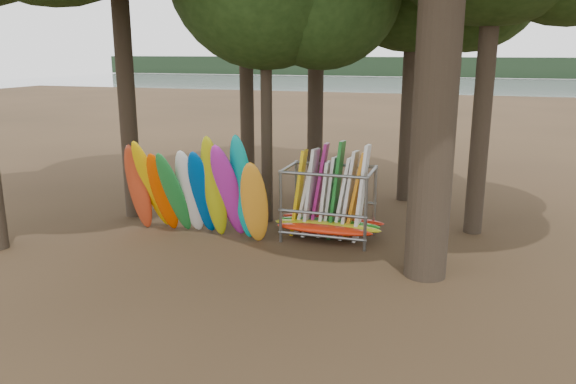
% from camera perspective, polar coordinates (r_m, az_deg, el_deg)
% --- Properties ---
extents(ground, '(120.00, 120.00, 0.00)m').
position_cam_1_polar(ground, '(15.14, -2.22, -6.44)').
color(ground, '#47331E').
rests_on(ground, ground).
extents(lake, '(160.00, 160.00, 0.00)m').
position_cam_1_polar(lake, '(73.65, 14.25, 9.60)').
color(lake, gray).
rests_on(lake, ground).
extents(far_shore, '(160.00, 4.00, 4.00)m').
position_cam_1_polar(far_shore, '(123.43, 15.99, 12.10)').
color(far_shore, black).
rests_on(far_shore, ground).
extents(kayak_row, '(4.55, 1.90, 3.28)m').
position_cam_1_polar(kayak_row, '(16.29, -9.09, 0.04)').
color(kayak_row, '#B2371A').
rests_on(kayak_row, ground).
extents(storage_rack, '(3.16, 1.57, 2.87)m').
position_cam_1_polar(storage_rack, '(16.24, 4.17, -1.35)').
color(storage_rack, slate).
rests_on(storage_rack, ground).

